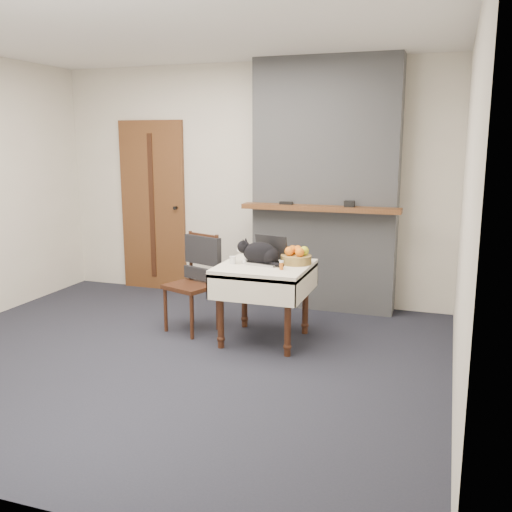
{
  "coord_description": "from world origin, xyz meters",
  "views": [
    {
      "loc": [
        2.15,
        -4.01,
        1.78
      ],
      "look_at": [
        0.57,
        0.59,
        0.78
      ],
      "focal_mm": 40.0,
      "sensor_mm": 36.0,
      "label": 1
    }
  ],
  "objects_px": {
    "cream_jar": "(233,260)",
    "fruit_basket": "(296,257)",
    "side_table": "(265,277)",
    "cat": "(261,253)",
    "pill_bottle": "(281,265)",
    "laptop": "(267,256)",
    "chair": "(198,269)",
    "door": "(153,206)"
  },
  "relations": [
    {
      "from": "pill_bottle",
      "to": "fruit_basket",
      "type": "distance_m",
      "value": 0.28
    },
    {
      "from": "side_table",
      "to": "fruit_basket",
      "type": "height_order",
      "value": "fruit_basket"
    },
    {
      "from": "door",
      "to": "fruit_basket",
      "type": "height_order",
      "value": "door"
    },
    {
      "from": "door",
      "to": "cat",
      "type": "relative_size",
      "value": 4.32
    },
    {
      "from": "cream_jar",
      "to": "fruit_basket",
      "type": "bearing_deg",
      "value": 19.49
    },
    {
      "from": "cream_jar",
      "to": "pill_bottle",
      "type": "height_order",
      "value": "pill_bottle"
    },
    {
      "from": "pill_bottle",
      "to": "fruit_basket",
      "type": "bearing_deg",
      "value": 78.2
    },
    {
      "from": "laptop",
      "to": "cream_jar",
      "type": "bearing_deg",
      "value": -138.84
    },
    {
      "from": "side_table",
      "to": "cream_jar",
      "type": "xyz_separation_m",
      "value": [
        -0.28,
        -0.06,
        0.15
      ]
    },
    {
      "from": "door",
      "to": "pill_bottle",
      "type": "xyz_separation_m",
      "value": [
        2.03,
        -1.47,
        -0.26
      ]
    },
    {
      "from": "chair",
      "to": "door",
      "type": "bearing_deg",
      "value": 153.09
    },
    {
      "from": "door",
      "to": "cream_jar",
      "type": "height_order",
      "value": "door"
    },
    {
      "from": "door",
      "to": "cream_jar",
      "type": "xyz_separation_m",
      "value": [
        1.56,
        -1.39,
        -0.27
      ]
    },
    {
      "from": "laptop",
      "to": "chair",
      "type": "xyz_separation_m",
      "value": [
        -0.7,
        0.04,
        -0.17
      ]
    },
    {
      "from": "laptop",
      "to": "chair",
      "type": "height_order",
      "value": "laptop"
    },
    {
      "from": "laptop",
      "to": "cream_jar",
      "type": "relative_size",
      "value": 5.7
    },
    {
      "from": "pill_bottle",
      "to": "fruit_basket",
      "type": "xyz_separation_m",
      "value": [
        0.06,
        0.27,
        0.02
      ]
    },
    {
      "from": "cat",
      "to": "chair",
      "type": "height_order",
      "value": "cat"
    },
    {
      "from": "door",
      "to": "pill_bottle",
      "type": "bearing_deg",
      "value": -35.98
    },
    {
      "from": "cat",
      "to": "chair",
      "type": "relative_size",
      "value": 0.51
    },
    {
      "from": "door",
      "to": "pill_bottle",
      "type": "height_order",
      "value": "door"
    },
    {
      "from": "laptop",
      "to": "cream_jar",
      "type": "distance_m",
      "value": 0.31
    },
    {
      "from": "door",
      "to": "fruit_basket",
      "type": "bearing_deg",
      "value": -29.94
    },
    {
      "from": "door",
      "to": "pill_bottle",
      "type": "relative_size",
      "value": 25.99
    },
    {
      "from": "laptop",
      "to": "door",
      "type": "bearing_deg",
      "value": 159.39
    },
    {
      "from": "side_table",
      "to": "cat",
      "type": "height_order",
      "value": "cat"
    },
    {
      "from": "door",
      "to": "chair",
      "type": "distance_m",
      "value": 1.71
    },
    {
      "from": "side_table",
      "to": "cat",
      "type": "xyz_separation_m",
      "value": [
        -0.04,
        0.01,
        0.21
      ]
    },
    {
      "from": "side_table",
      "to": "pill_bottle",
      "type": "xyz_separation_m",
      "value": [
        0.19,
        -0.14,
        0.15
      ]
    },
    {
      "from": "pill_bottle",
      "to": "chair",
      "type": "height_order",
      "value": "chair"
    },
    {
      "from": "side_table",
      "to": "cream_jar",
      "type": "relative_size",
      "value": 11.73
    },
    {
      "from": "fruit_basket",
      "to": "side_table",
      "type": "bearing_deg",
      "value": -152.19
    },
    {
      "from": "cat",
      "to": "pill_bottle",
      "type": "height_order",
      "value": "cat"
    },
    {
      "from": "cream_jar",
      "to": "pill_bottle",
      "type": "xyz_separation_m",
      "value": [
        0.47,
        -0.08,
        0.01
      ]
    },
    {
      "from": "laptop",
      "to": "cat",
      "type": "relative_size",
      "value": 0.82
    },
    {
      "from": "side_table",
      "to": "cream_jar",
      "type": "distance_m",
      "value": 0.32
    },
    {
      "from": "fruit_basket",
      "to": "chair",
      "type": "xyz_separation_m",
      "value": [
        -0.95,
        -0.01,
        -0.18
      ]
    },
    {
      "from": "laptop",
      "to": "cream_jar",
      "type": "height_order",
      "value": "laptop"
    },
    {
      "from": "side_table",
      "to": "chair",
      "type": "distance_m",
      "value": 0.71
    },
    {
      "from": "side_table",
      "to": "cat",
      "type": "bearing_deg",
      "value": 170.33
    },
    {
      "from": "pill_bottle",
      "to": "chair",
      "type": "distance_m",
      "value": 0.95
    },
    {
      "from": "pill_bottle",
      "to": "chair",
      "type": "xyz_separation_m",
      "value": [
        -0.9,
        0.26,
        -0.16
      ]
    }
  ]
}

